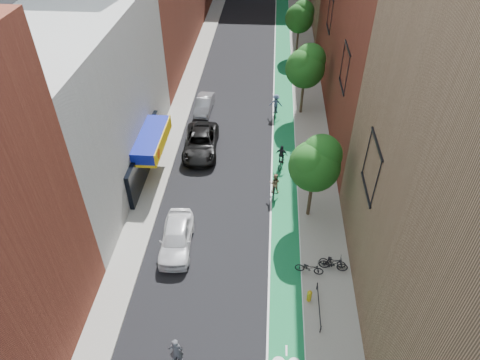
% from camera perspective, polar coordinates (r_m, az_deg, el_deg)
% --- Properties ---
extents(ground, '(160.00, 160.00, 0.00)m').
position_cam_1_polar(ground, '(24.43, -3.85, -20.54)').
color(ground, black).
rests_on(ground, ground).
extents(bike_lane, '(2.00, 68.00, 0.01)m').
position_cam_1_polar(bike_lane, '(43.51, 5.83, 10.27)').
color(bike_lane, '#136C38').
rests_on(bike_lane, ground).
extents(sidewalk_left, '(2.00, 68.00, 0.15)m').
position_cam_1_polar(sidewalk_left, '(44.26, -7.44, 10.77)').
color(sidewalk_left, gray).
rests_on(sidewalk_left, ground).
extents(sidewalk_right, '(3.00, 68.00, 0.15)m').
position_cam_1_polar(sidewalk_right, '(43.64, 9.16, 10.15)').
color(sidewalk_right, gray).
rests_on(sidewalk_right, ground).
extents(building_left_white, '(8.00, 20.00, 12.00)m').
position_cam_1_polar(building_left_white, '(32.95, -20.70, 9.53)').
color(building_left_white, silver).
rests_on(building_left_white, ground).
extents(tree_near, '(3.40, 3.36, 6.42)m').
position_cam_1_polar(tree_near, '(27.70, 10.04, 2.31)').
color(tree_near, '#332619').
rests_on(tree_near, ground).
extents(tree_mid, '(3.55, 3.53, 6.74)m').
position_cam_1_polar(tree_mid, '(39.65, 8.77, 14.89)').
color(tree_mid, '#332619').
rests_on(tree_mid, ground).
extents(tree_far, '(3.30, 3.25, 6.21)m').
position_cam_1_polar(tree_far, '(52.82, 7.99, 20.82)').
color(tree_far, '#332619').
rests_on(tree_far, ground).
extents(parked_car_white, '(2.24, 4.96, 1.65)m').
position_cam_1_polar(parked_car_white, '(27.99, -8.48, -7.58)').
color(parked_car_white, white).
rests_on(parked_car_white, ground).
extents(parked_car_black, '(3.07, 6.09, 1.65)m').
position_cam_1_polar(parked_car_black, '(35.96, -5.25, 4.96)').
color(parked_car_black, black).
rests_on(parked_car_black, ground).
extents(parked_car_silver, '(1.59, 4.14, 1.35)m').
position_cam_1_polar(parked_car_silver, '(41.75, -4.78, 10.03)').
color(parked_car_silver, '#93959B').
rests_on(parked_car_silver, ground).
extents(cyclist_lead, '(0.88, 1.90, 2.24)m').
position_cam_1_polar(cyclist_lead, '(23.26, -8.43, -22.40)').
color(cyclist_lead, black).
rests_on(cyclist_lead, ground).
extents(cyclist_lane_near, '(0.84, 1.85, 1.96)m').
position_cam_1_polar(cyclist_lane_near, '(31.40, 4.61, -0.97)').
color(cyclist_lane_near, black).
rests_on(cyclist_lane_near, ground).
extents(cyclist_lane_mid, '(1.03, 1.87, 1.97)m').
position_cam_1_polar(cyclist_lane_mid, '(34.28, 5.53, 2.77)').
color(cyclist_lane_mid, black).
rests_on(cyclist_lane_mid, ground).
extents(cyclist_lane_far, '(1.23, 1.88, 2.16)m').
position_cam_1_polar(cyclist_lane_far, '(40.83, 4.80, 9.77)').
color(cyclist_lane_far, black).
rests_on(cyclist_lane_far, ground).
extents(parked_bike_near, '(1.82, 0.88, 0.91)m').
position_cam_1_polar(parked_bike_near, '(26.71, 9.24, -11.45)').
color(parked_bike_near, black).
rests_on(parked_bike_near, sidewalk_right).
extents(parked_bike_mid, '(1.84, 0.77, 1.07)m').
position_cam_1_polar(parked_bike_mid, '(27.06, 12.36, -10.85)').
color(parked_bike_mid, black).
rests_on(parked_bike_mid, sidewalk_right).
extents(parked_bike_far, '(1.70, 0.83, 0.85)m').
position_cam_1_polar(parked_bike_far, '(27.33, 12.27, -10.52)').
color(parked_bike_far, black).
rests_on(parked_bike_far, sidewalk_right).
extents(fire_hydrant, '(0.29, 0.29, 0.82)m').
position_cam_1_polar(fire_hydrant, '(25.50, 9.24, -14.94)').
color(fire_hydrant, gold).
rests_on(fire_hydrant, sidewalk_right).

